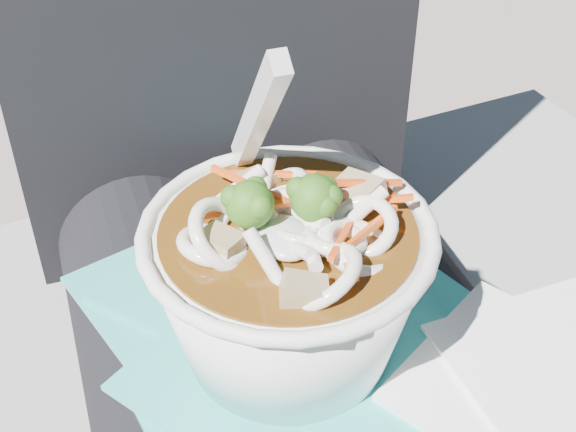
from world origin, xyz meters
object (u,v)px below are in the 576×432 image
object	(u,v)px
plastic_bag	(302,336)
udon_bowl	(288,277)
lap	(319,414)
person_body	(277,298)

from	to	relation	value
plastic_bag	udon_bowl	xyz separation A→B (m)	(-0.01, -0.01, 0.06)
lap	plastic_bag	distance (m)	0.08
lap	udon_bowl	distance (m)	0.14
plastic_bag	udon_bowl	distance (m)	0.07
udon_bowl	person_body	bearing A→B (deg)	76.09
plastic_bag	udon_bowl	bearing A→B (deg)	-141.59
lap	udon_bowl	bearing A→B (deg)	-175.08
person_body	udon_bowl	xyz separation A→B (m)	(-0.02, -0.09, 0.11)
person_body	udon_bowl	size ratio (longest dim) A/B	4.81
lap	plastic_bag	world-z (taller)	plastic_bag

